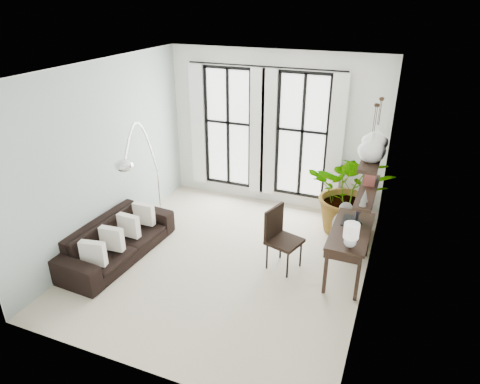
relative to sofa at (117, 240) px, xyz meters
The scene contains 16 objects.
floor 1.91m from the sofa, 16.50° to the left, with size 5.00×5.00×0.00m, color beige.
ceiling 3.43m from the sofa, 16.50° to the left, with size 5.00×5.00×0.00m, color white.
wall_left 1.45m from the sofa, 130.17° to the left, with size 5.00×5.00×0.00m, color #A0B2AC.
wall_right 4.28m from the sofa, ahead, with size 5.00×5.00×0.00m, color white.
wall_back 3.75m from the sofa, 59.31° to the left, with size 4.50×4.50×0.00m, color white.
windows 3.59m from the sofa, 61.62° to the left, with size 3.26×0.13×2.65m.
wall_shelves 4.27m from the sofa, 14.25° to the left, with size 0.25×1.30×0.60m.
sofa is the anchor object (origin of this frame).
throw_pillows 0.20m from the sofa, ahead, with size 0.40×1.52×0.40m.
plant 4.25m from the sofa, 33.35° to the left, with size 1.49×1.29×1.66m, color #2D7228.
desk 3.88m from the sofa, 13.65° to the left, with size 0.59×1.39×1.21m.
desk_chair 2.78m from the sofa, 15.99° to the left, with size 0.62×0.62×1.05m.
arc_lamp 1.62m from the sofa, 82.74° to the left, with size 0.72×1.83×2.23m.
buddha 3.98m from the sofa, 26.99° to the left, with size 0.47×0.47×0.85m.
vase_a 4.42m from the sofa, 10.21° to the left, with size 0.37×0.37×0.38m, color white.
vase_b 4.50m from the sofa, 15.77° to the left, with size 0.37×0.37×0.38m, color white.
Camera 1 is at (2.49, -5.57, 4.17)m, focal length 32.00 mm.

